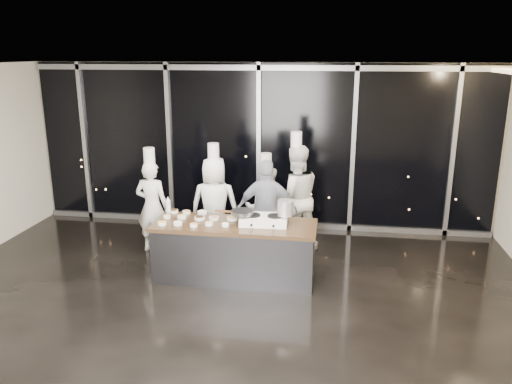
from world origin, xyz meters
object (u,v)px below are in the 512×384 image
frying_pan (242,212)px  guest (267,211)px  stove (264,220)px  chef_far_left (152,205)px  stock_pot (285,208)px  chef_center (266,208)px  demo_counter (235,251)px  chef_right (295,197)px  chef_left (215,205)px

frying_pan → guest: 0.86m
stove → chef_far_left: chef_far_left is taller
stock_pot → chef_center: chef_center is taller
demo_counter → chef_right: 1.68m
chef_far_left → guest: (2.02, -0.09, 0.03)m
demo_counter → stock_pot: stock_pot is taller
chef_far_left → demo_counter: bearing=154.9°
demo_counter → chef_center: 1.30m
stock_pot → chef_right: size_ratio=0.11×
stock_pot → chef_far_left: (-2.38, 0.83, -0.33)m
demo_counter → chef_left: chef_left is taller
chef_far_left → chef_right: (2.43, 0.48, 0.11)m
stove → chef_far_left: bearing=155.4°
stove → chef_center: (-0.13, 1.17, -0.20)m
stove → chef_left: 1.37m
demo_counter → chef_center: (0.31, 1.22, 0.31)m
stove → chef_left: bearing=133.9°
stock_pot → chef_left: bearing=144.6°
chef_right → frying_pan: bearing=42.8°
stove → chef_center: chef_center is taller
stove → frying_pan: 0.35m
chef_center → guest: size_ratio=1.02×
stock_pot → guest: size_ratio=0.14×
stock_pot → demo_counter: bearing=-173.5°
frying_pan → chef_far_left: bearing=151.2°
demo_counter → frying_pan: 0.63m
stove → chef_right: chef_right is taller
chef_left → chef_far_left: bearing=-0.9°
chef_far_left → guest: bearing=-178.3°
stove → stock_pot: (0.32, 0.03, 0.19)m
frying_pan → stove: bearing=1.2°
demo_counter → stock_pot: 1.03m
stove → stock_pot: size_ratio=3.08×
frying_pan → stock_pot: stock_pot is taller
chef_center → chef_left: bearing=11.1°
chef_far_left → chef_center: chef_far_left is taller
demo_counter → chef_right: chef_right is taller
demo_counter → stove: size_ratio=3.45×
demo_counter → guest: size_ratio=1.44×
stove → chef_right: size_ratio=0.34×
stove → demo_counter: bearing=-174.7°
guest → chef_right: 0.71m
demo_counter → chef_right: size_ratio=1.17×
chef_far_left → chef_right: size_ratio=0.88×
stove → stock_pot: stock_pot is taller
chef_center → chef_right: chef_right is taller
stove → chef_left: chef_left is taller
guest → stock_pot: bearing=112.6°
demo_counter → frying_pan: frying_pan is taller
guest → chef_right: size_ratio=0.82×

